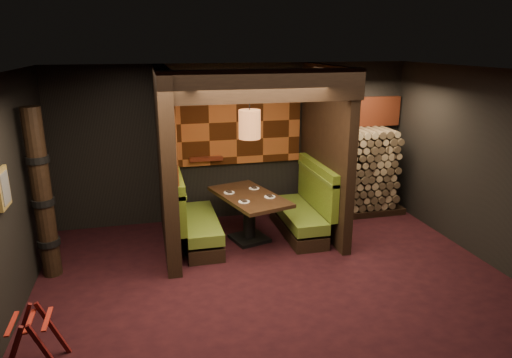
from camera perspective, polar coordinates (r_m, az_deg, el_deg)
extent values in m
cube|color=black|center=(6.40, 2.83, -13.31)|extent=(6.50, 5.50, 0.02)
cube|color=black|center=(5.56, 3.27, 13.27)|extent=(6.50, 5.50, 0.02)
cube|color=black|center=(8.41, -2.36, 4.57)|extent=(6.50, 0.02, 2.85)
cube|color=black|center=(3.49, 16.53, -14.40)|extent=(6.50, 0.02, 2.85)
cube|color=black|center=(7.42, 27.95, 0.95)|extent=(0.02, 5.50, 2.85)
cube|color=black|center=(7.18, -11.20, 2.15)|extent=(0.20, 2.20, 2.85)
cube|color=black|center=(7.79, 8.64, 3.41)|extent=(0.15, 2.10, 2.85)
cube|color=black|center=(6.24, 1.11, 11.55)|extent=(2.85, 0.18, 0.44)
cube|color=#A45021|center=(8.29, -2.50, 7.16)|extent=(2.40, 0.06, 1.55)
cube|color=#A45021|center=(7.27, -10.52, 5.79)|extent=(0.04, 1.85, 1.45)
cube|color=#5A1F10|center=(8.27, -6.27, 2.52)|extent=(0.60, 0.12, 0.07)
cube|color=black|center=(7.64, -6.92, -7.19)|extent=(0.55, 1.60, 0.22)
cube|color=#526821|center=(7.55, -6.98, -5.45)|extent=(0.55, 1.60, 0.18)
cube|color=#4C5A15|center=(7.38, -9.67, -2.85)|extent=(0.12, 1.60, 0.78)
cube|color=#526821|center=(7.28, -9.81, -0.25)|extent=(0.15, 1.60, 0.06)
cube|color=black|center=(7.99, 5.19, -6.05)|extent=(0.55, 1.60, 0.22)
cube|color=#526821|center=(7.90, 5.24, -4.38)|extent=(0.55, 1.60, 0.18)
cube|color=#4C5A15|center=(7.88, 7.62, -1.50)|extent=(0.12, 1.60, 0.78)
cube|color=#526821|center=(7.77, 7.72, 0.95)|extent=(0.15, 1.60, 0.06)
cube|color=black|center=(7.74, -0.83, -7.41)|extent=(0.68, 0.68, 0.06)
cylinder|color=black|center=(7.60, -0.84, -5.08)|extent=(0.20, 0.20, 0.74)
cube|color=#322114|center=(7.47, -0.86, -2.23)|extent=(1.21, 1.68, 0.06)
cylinder|color=white|center=(7.13, -1.52, -2.85)|extent=(0.18, 0.18, 0.01)
cube|color=black|center=(7.13, -1.52, -2.73)|extent=(0.10, 0.13, 0.02)
cylinder|color=white|center=(7.36, 1.74, -2.23)|extent=(0.18, 0.18, 0.01)
cube|color=black|center=(7.35, 1.74, -2.12)|extent=(0.10, 0.13, 0.02)
cylinder|color=white|center=(7.57, -3.38, -1.71)|extent=(0.18, 0.18, 0.01)
cube|color=black|center=(7.56, -3.38, -1.59)|extent=(0.10, 0.13, 0.02)
cylinder|color=white|center=(7.78, -0.25, -1.16)|extent=(0.18, 0.18, 0.01)
cube|color=black|center=(7.77, -0.25, -1.05)|extent=(0.10, 0.13, 0.02)
cylinder|color=#9A582E|center=(7.12, -0.81, 6.84)|extent=(0.34, 0.34, 0.45)
sphere|color=#FFC672|center=(7.12, -0.81, 6.84)|extent=(0.18, 0.18, 0.18)
cylinder|color=black|center=(7.05, -0.83, 11.27)|extent=(0.02, 0.02, 0.65)
cube|color=olive|center=(5.86, -29.06, -1.01)|extent=(0.04, 0.36, 0.46)
cube|color=#3F3F3F|center=(5.85, -28.83, -0.99)|extent=(0.01, 0.27, 0.36)
cube|color=#490D0D|center=(5.14, -24.65, -19.23)|extent=(0.31, 0.04, 0.69)
cube|color=#490D0D|center=(5.53, -27.36, -16.84)|extent=(0.31, 0.04, 0.69)
cube|color=#490D0D|center=(5.46, -23.94, -16.81)|extent=(0.31, 0.04, 0.69)
cube|color=maroon|center=(5.24, -28.22, -15.65)|extent=(0.05, 0.42, 0.01)
cube|color=maroon|center=(5.20, -26.44, -15.64)|extent=(0.05, 0.42, 0.01)
cube|color=maroon|center=(5.16, -24.63, -15.62)|extent=(0.05, 0.42, 0.01)
cylinder|color=black|center=(6.86, -25.16, -1.80)|extent=(0.26, 0.26, 2.40)
cylinder|color=black|center=(7.10, -24.47, -7.17)|extent=(0.31, 0.31, 0.09)
cylinder|color=black|center=(6.89, -25.06, -2.59)|extent=(0.31, 0.31, 0.09)
cylinder|color=black|center=(6.73, -25.68, 2.24)|extent=(0.31, 0.31, 0.09)
cube|color=black|center=(9.14, 12.48, -3.74)|extent=(1.73, 0.70, 0.12)
cube|color=brown|center=(8.90, 12.80, 1.21)|extent=(1.73, 0.70, 1.52)
cube|color=maroon|center=(8.98, 12.30, 8.17)|extent=(1.83, 0.10, 0.56)
cube|color=black|center=(8.06, 8.54, 3.86)|extent=(0.08, 0.08, 2.85)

